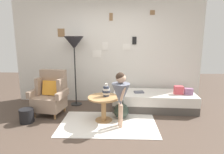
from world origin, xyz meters
name	(u,v)px	position (x,y,z in m)	size (l,w,h in m)	color
ground_plane	(101,135)	(0.00, 0.00, 0.00)	(12.00, 12.00, 0.00)	#4C3D33
gallery_wall	(108,52)	(0.00, 1.95, 1.30)	(4.80, 0.12, 2.60)	silver
rug	(108,124)	(0.09, 0.46, 0.01)	(1.89, 1.18, 0.01)	silver
armchair	(51,94)	(-1.22, 0.98, 0.44)	(0.83, 0.68, 0.97)	#9E7042
daybed	(153,101)	(1.13, 1.33, 0.20)	(1.93, 0.89, 0.40)	#4C4742
pillow_head	(189,91)	(1.89, 1.21, 0.47)	(0.18, 0.12, 0.14)	gray
pillow_mid	(179,90)	(1.67, 1.25, 0.49)	(0.20, 0.12, 0.19)	#D64C56
side_table	(104,103)	(-0.01, 0.61, 0.37)	(0.63, 0.63, 0.51)	tan
vase_striped	(106,91)	(0.04, 0.66, 0.62)	(0.16, 0.16, 0.27)	#2D384C
floor_lamp	(74,45)	(-0.79, 1.57, 1.51)	(0.47, 0.47, 1.71)	black
person_child	(121,93)	(0.33, 0.36, 0.67)	(0.34, 0.34, 1.06)	#D8AD8E
book_on_daybed	(139,92)	(0.77, 1.32, 0.42)	(0.22, 0.16, 0.03)	slate
demijohn_near	(121,111)	(0.35, 0.76, 0.16)	(0.32, 0.32, 0.41)	#2D3D33
magazine_basket	(27,116)	(-1.55, 0.48, 0.14)	(0.28, 0.28, 0.28)	black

